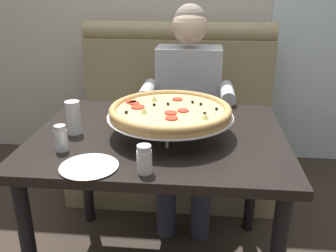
{
  "coord_description": "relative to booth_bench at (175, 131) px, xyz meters",
  "views": [
    {
      "loc": [
        0.19,
        -1.52,
        1.39
      ],
      "look_at": [
        0.04,
        0.02,
        0.79
      ],
      "focal_mm": 39.46,
      "sensor_mm": 36.0,
      "label": 1
    }
  ],
  "objects": [
    {
      "name": "shaker_pepper_flakes",
      "position": [
        -0.01,
        -1.28,
        0.41
      ],
      "size": [
        0.06,
        0.06,
        0.1
      ],
      "color": "white",
      "rests_on": "dining_table"
    },
    {
      "name": "patio_chair",
      "position": [
        1.43,
        1.14,
        0.13
      ],
      "size": [
        0.4,
        0.4,
        0.86
      ],
      "color": "black",
      "rests_on": "ground_plane"
    },
    {
      "name": "dining_table",
      "position": [
        0.0,
        -0.91,
        0.26
      ],
      "size": [
        1.11,
        0.89,
        0.76
      ],
      "color": "black",
      "rests_on": "ground_plane"
    },
    {
      "name": "pizza",
      "position": [
        0.05,
        -0.92,
        0.47
      ],
      "size": [
        0.55,
        0.55,
        0.14
      ],
      "color": "silver",
      "rests_on": "dining_table"
    },
    {
      "name": "plate_near_left",
      "position": [
        -0.22,
        -1.27,
        0.37
      ],
      "size": [
        0.22,
        0.22,
        0.02
      ],
      "color": "white",
      "rests_on": "dining_table"
    },
    {
      "name": "booth_bench",
      "position": [
        0.0,
        0.0,
        0.0
      ],
      "size": [
        1.37,
        0.78,
        1.13
      ],
      "color": "#998966",
      "rests_on": "ground_plane"
    },
    {
      "name": "diner_main",
      "position": [
        0.1,
        -0.27,
        0.31
      ],
      "size": [
        0.54,
        0.64,
        1.27
      ],
      "color": "#2D3342",
      "rests_on": "ground_plane"
    },
    {
      "name": "drinking_glass",
      "position": [
        -0.38,
        -0.95,
        0.43
      ],
      "size": [
        0.07,
        0.07,
        0.15
      ],
      "color": "silver",
      "rests_on": "dining_table"
    },
    {
      "name": "shaker_parmesan",
      "position": [
        -0.37,
        -1.13,
        0.41
      ],
      "size": [
        0.05,
        0.05,
        0.11
      ],
      "color": "white",
      "rests_on": "dining_table"
    }
  ]
}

